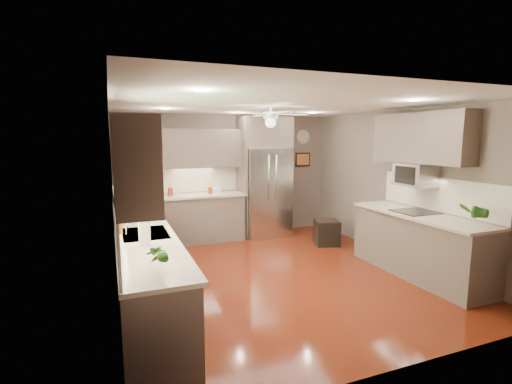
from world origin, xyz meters
TOP-DOWN VIEW (x-y plane):
  - floor at (0.00, 0.00)m, footprint 5.00×5.00m
  - ceiling at (0.00, 0.00)m, footprint 5.00×5.00m
  - wall_back at (0.00, 2.50)m, footprint 4.50×0.00m
  - wall_front at (0.00, -2.50)m, footprint 4.50×0.00m
  - wall_left at (-2.25, 0.00)m, footprint 0.00×5.00m
  - wall_right at (2.25, 0.00)m, footprint 0.00×5.00m
  - canister_a at (-1.23, 2.18)m, footprint 0.11×0.11m
  - canister_d at (-0.46, 2.21)m, footprint 0.10×0.10m
  - soap_bottle at (-2.08, -0.08)m, footprint 0.11×0.11m
  - potted_plant_left at (-1.95, -1.83)m, footprint 0.17×0.13m
  - potted_plant_right at (1.92, -1.61)m, footprint 0.24×0.22m
  - bowl at (-0.31, 2.21)m, footprint 0.26×0.26m
  - left_run at (-1.95, 0.15)m, footprint 0.65×4.70m
  - back_run at (-0.72, 2.20)m, footprint 1.85×0.65m
  - uppers at (-0.74, 0.71)m, footprint 4.50×4.70m
  - window at (-2.22, -0.50)m, footprint 0.05×1.12m
  - sink at (-1.93, -0.50)m, footprint 0.50×0.70m
  - refrigerator at (0.70, 2.16)m, footprint 1.06×0.75m
  - right_run at (1.93, -0.80)m, footprint 0.70×2.20m
  - microwave at (2.03, -0.55)m, footprint 0.43×0.55m
  - ceiling_fan at (-0.00, 0.30)m, footprint 1.18×1.18m
  - recessed_lights at (-0.04, 0.40)m, footprint 2.84×3.14m
  - wall_clock at (1.75, 2.48)m, footprint 0.30×0.03m
  - framed_print at (1.75, 2.48)m, footprint 0.36×0.03m
  - stool at (1.52, 1.07)m, footprint 0.54×0.54m
  - paper_towel at (-1.98, -1.02)m, footprint 0.12×0.12m

SIDE VIEW (x-z plane):
  - floor at x=0.00m, z-range 0.00..0.00m
  - stool at x=1.52m, z-range -0.01..0.49m
  - left_run at x=-1.95m, z-range -0.24..1.21m
  - back_run at x=-0.72m, z-range -0.24..1.21m
  - right_run at x=1.93m, z-range -0.24..1.21m
  - sink at x=-1.93m, z-range 0.75..1.07m
  - bowl at x=-0.31m, z-range 0.94..0.99m
  - canister_d at x=-0.46m, z-range 0.93..1.07m
  - canister_a at x=-1.23m, z-range 0.94..1.10m
  - soap_bottle at x=-2.08m, z-range 0.94..1.14m
  - paper_towel at x=-1.98m, z-range 0.93..1.23m
  - potted_plant_left at x=-1.95m, z-range 0.94..1.23m
  - potted_plant_right at x=1.92m, z-range 0.94..1.31m
  - refrigerator at x=0.70m, z-range -0.04..2.41m
  - wall_back at x=0.00m, z-range -1.00..3.50m
  - wall_front at x=0.00m, z-range -1.00..3.50m
  - wall_left at x=-2.25m, z-range -1.25..3.75m
  - wall_right at x=2.25m, z-range -1.25..3.75m
  - microwave at x=2.03m, z-range 1.31..1.65m
  - framed_print at x=1.75m, z-range 1.40..1.70m
  - window at x=-2.22m, z-range 1.09..2.01m
  - uppers at x=-0.74m, z-range 1.39..2.35m
  - wall_clock at x=1.75m, z-range 1.90..2.20m
  - ceiling_fan at x=0.00m, z-range 2.17..2.49m
  - recessed_lights at x=-0.04m, z-range 2.49..2.50m
  - ceiling at x=0.00m, z-range 2.50..2.50m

